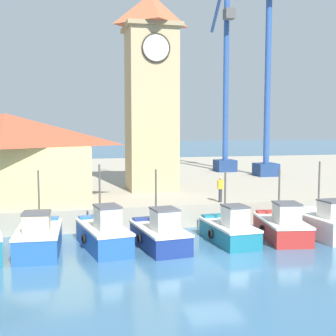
% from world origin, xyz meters
% --- Properties ---
extents(ground_plane, '(300.00, 300.00, 0.00)m').
position_xyz_m(ground_plane, '(0.00, 0.00, 0.00)').
color(ground_plane, '#386689').
extents(quay_wharf, '(120.00, 40.00, 1.39)m').
position_xyz_m(quay_wharf, '(0.00, 27.02, 0.69)').
color(quay_wharf, '#A89E89').
rests_on(quay_wharf, ground).
extents(fishing_boat_left_inner, '(2.30, 4.66, 4.03)m').
position_xyz_m(fishing_boat_left_inner, '(-7.89, 3.30, 0.77)').
color(fishing_boat_left_inner, '#2356A8').
rests_on(fishing_boat_left_inner, ground).
extents(fishing_boat_mid_left, '(2.63, 5.02, 4.25)m').
position_xyz_m(fishing_boat_mid_left, '(-4.71, 3.33, 0.79)').
color(fishing_boat_mid_left, '#2356A8').
rests_on(fishing_boat_mid_left, ground).
extents(fishing_boat_center, '(2.50, 4.70, 3.98)m').
position_xyz_m(fishing_boat_center, '(-1.90, 2.85, 0.72)').
color(fishing_boat_center, navy).
rests_on(fishing_boat_center, ground).
extents(fishing_boat_mid_right, '(2.12, 4.43, 3.74)m').
position_xyz_m(fishing_boat_mid_right, '(1.93, 3.06, 0.70)').
color(fishing_boat_mid_right, '#196B7F').
rests_on(fishing_boat_mid_right, ground).
extents(fishing_boat_right_inner, '(2.67, 4.77, 3.80)m').
position_xyz_m(fishing_boat_right_inner, '(5.03, 3.15, 0.72)').
color(fishing_boat_right_inner, '#AD2823').
rests_on(fishing_boat_right_inner, ground).
extents(fishing_boat_right_outer, '(2.46, 4.39, 4.21)m').
position_xyz_m(fishing_boat_right_outer, '(7.53, 3.01, 0.77)').
color(fishing_boat_right_outer, silver).
rests_on(fishing_boat_right_outer, ground).
extents(clock_tower, '(4.01, 4.01, 16.00)m').
position_xyz_m(clock_tower, '(-0.08, 14.36, 8.91)').
color(clock_tower, tan).
rests_on(clock_tower, quay_wharf).
extents(warehouse_left, '(10.43, 5.62, 5.58)m').
position_xyz_m(warehouse_left, '(-9.98, 10.12, 4.25)').
color(warehouse_left, '#E5D17A').
rests_on(warehouse_left, quay_wharf).
extents(port_crane_near, '(2.37, 7.23, 21.04)m').
position_xyz_m(port_crane_near, '(12.30, 21.07, 9.47)').
color(port_crane_near, navy).
rests_on(port_crane_near, quay_wharf).
extents(port_crane_far, '(2.42, 10.25, 20.60)m').
position_xyz_m(port_crane_far, '(10.03, 26.19, 8.99)').
color(port_crane_far, navy).
rests_on(port_crane_far, quay_wharf).
extents(dock_worker_near_tower, '(0.34, 0.22, 1.62)m').
position_xyz_m(dock_worker_near_tower, '(3.05, 7.69, 2.23)').
color(dock_worker_near_tower, '#33333D').
rests_on(dock_worker_near_tower, quay_wharf).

